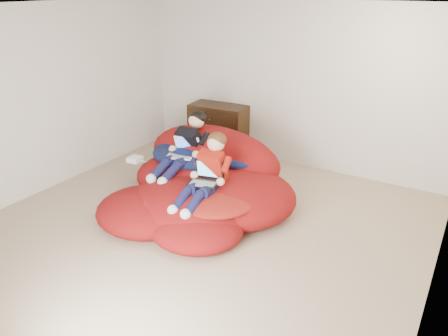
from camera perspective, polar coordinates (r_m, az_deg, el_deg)
room_shell at (r=5.15m, az=-3.16°, el=-5.89°), size 5.10×5.10×2.77m
dresser at (r=7.38m, az=-0.72°, el=5.01°), size 0.98×0.57×0.85m
beanbag_pile at (r=5.76m, az=-2.89°, el=-2.08°), size 2.50×2.41×0.94m
cream_pillow at (r=6.49m, az=-2.73°, el=4.23°), size 0.44×0.28×0.28m
older_boy at (r=5.92m, az=-4.99°, el=3.08°), size 0.34×1.11×0.75m
younger_boy at (r=5.20m, az=-2.19°, el=-0.32°), size 0.34×0.98×0.77m
laptop_white at (r=5.90m, az=-5.31°, el=2.30°), size 0.41×0.44×0.24m
laptop_black at (r=5.21m, az=-2.33°, el=-1.20°), size 0.40×0.37×0.26m
power_adapter at (r=6.27m, az=-11.55°, el=1.13°), size 0.19×0.19×0.07m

